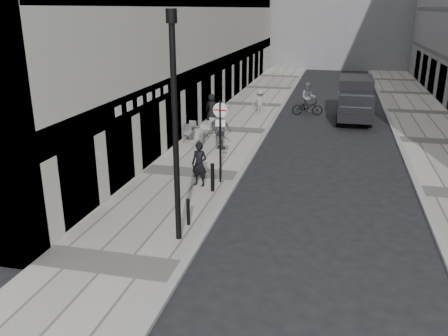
# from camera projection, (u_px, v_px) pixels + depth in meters

# --- Properties ---
(sidewalk) EXTENTS (4.00, 60.00, 0.12)m
(sidewalk) POSITION_uv_depth(u_px,v_px,m) (231.00, 130.00, 26.92)
(sidewalk) COLOR #ACA59B
(sidewalk) RESTS_ON ground
(far_sidewalk) EXTENTS (4.00, 60.00, 0.12)m
(far_sidewalk) POSITION_uv_depth(u_px,v_px,m) (439.00, 142.00, 24.50)
(far_sidewalk) COLOR #ACA59B
(far_sidewalk) RESTS_ON ground
(walking_man) EXTENTS (0.69, 0.52, 1.72)m
(walking_man) POSITION_uv_depth(u_px,v_px,m) (199.00, 164.00, 18.10)
(walking_man) COLOR black
(walking_man) RESTS_ON sidewalk
(sign_post) EXTENTS (0.56, 0.11, 3.26)m
(sign_post) POSITION_uv_depth(u_px,v_px,m) (220.00, 131.00, 18.06)
(sign_post) COLOR black
(sign_post) RESTS_ON sidewalk
(lamppost) EXTENTS (0.29, 0.29, 6.51)m
(lamppost) POSITION_uv_depth(u_px,v_px,m) (175.00, 119.00, 12.99)
(lamppost) COLOR black
(lamppost) RESTS_ON sidewalk
(bollard_near) EXTENTS (0.11, 0.11, 0.83)m
(bollard_near) POSITION_uv_depth(u_px,v_px,m) (188.00, 213.00, 14.90)
(bollard_near) COLOR black
(bollard_near) RESTS_ON sidewalk
(bollard_far) EXTENTS (0.14, 0.14, 1.02)m
(bollard_far) POSITION_uv_depth(u_px,v_px,m) (212.00, 178.00, 17.64)
(bollard_far) COLOR black
(bollard_far) RESTS_ON sidewalk
(panel_van) EXTENTS (2.07, 5.47, 2.57)m
(panel_van) POSITION_uv_depth(u_px,v_px,m) (355.00, 97.00, 29.20)
(panel_van) COLOR black
(panel_van) RESTS_ON ground
(cyclist) EXTENTS (2.02, 0.89, 2.11)m
(cyclist) POSITION_uv_depth(u_px,v_px,m) (308.00, 102.00, 30.78)
(cyclist) COLOR black
(cyclist) RESTS_ON ground
(pedestrian_a) EXTENTS (1.22, 0.75, 1.94)m
(pedestrian_a) POSITION_uv_depth(u_px,v_px,m) (220.00, 130.00, 22.78)
(pedestrian_a) COLOR slate
(pedestrian_a) RESTS_ON sidewalk
(pedestrian_b) EXTENTS (1.11, 0.79, 1.56)m
(pedestrian_b) POSITION_uv_depth(u_px,v_px,m) (260.00, 102.00, 30.65)
(pedestrian_b) COLOR gray
(pedestrian_b) RESTS_ON sidewalk
(pedestrian_c) EXTENTS (0.87, 0.63, 1.65)m
(pedestrian_c) POSITION_uv_depth(u_px,v_px,m) (212.00, 108.00, 28.54)
(pedestrian_c) COLOR black
(pedestrian_c) RESTS_ON sidewalk
(cafe_table_near) EXTENTS (0.70, 1.59, 0.91)m
(cafe_table_near) POSITION_uv_depth(u_px,v_px,m) (190.00, 131.00, 24.66)
(cafe_table_near) COLOR #B2B2B4
(cafe_table_near) RESTS_ON sidewalk
(cafe_table_mid) EXTENTS (0.64, 1.45, 0.82)m
(cafe_table_mid) POSITION_uv_depth(u_px,v_px,m) (211.00, 127.00, 25.72)
(cafe_table_mid) COLOR silver
(cafe_table_mid) RESTS_ON sidewalk
(cafe_table_far) EXTENTS (0.69, 1.55, 0.88)m
(cafe_table_far) POSITION_uv_depth(u_px,v_px,m) (201.00, 135.00, 23.84)
(cafe_table_far) COLOR silver
(cafe_table_far) RESTS_ON sidewalk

